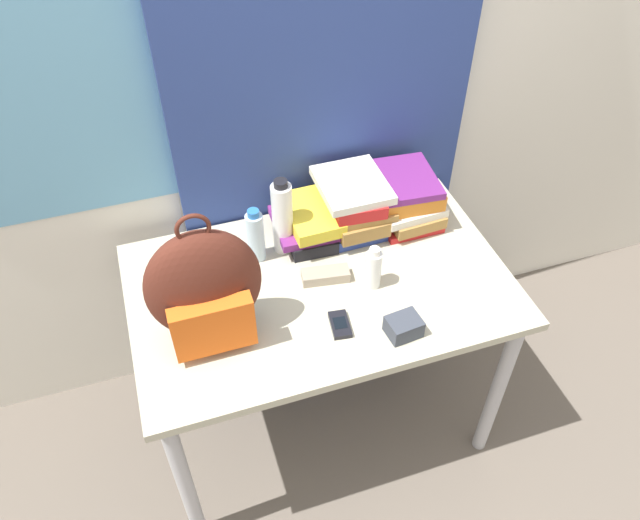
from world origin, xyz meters
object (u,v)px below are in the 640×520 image
(book_stack_right, at_px, (403,195))
(water_bottle, at_px, (255,236))
(sunglasses_case, at_px, (325,275))
(camera_pouch, at_px, (404,327))
(sunscreen_bottle, at_px, (373,269))
(cell_phone, at_px, (341,324))
(sports_bottle, at_px, (283,217))
(book_stack_center, at_px, (352,204))
(backpack, at_px, (205,289))
(book_stack_left, at_px, (309,222))

(book_stack_right, distance_m, water_bottle, 0.54)
(sunglasses_case, bearing_deg, camera_pouch, -62.18)
(water_bottle, relative_size, sunscreen_bottle, 1.28)
(book_stack_right, relative_size, sunglasses_case, 1.88)
(cell_phone, height_order, sunglasses_case, sunglasses_case)
(sports_bottle, relative_size, sunscreen_bottle, 1.80)
(book_stack_center, xyz_separation_m, book_stack_right, (0.19, -0.00, -0.01))
(backpack, distance_m, book_stack_right, 0.81)
(book_stack_center, height_order, camera_pouch, book_stack_center)
(backpack, height_order, book_stack_right, backpack)
(water_bottle, bearing_deg, book_stack_right, 5.13)
(book_stack_left, bearing_deg, sports_bottle, -162.92)
(backpack, distance_m, cell_phone, 0.42)
(sports_bottle, distance_m, cell_phone, 0.40)
(sunglasses_case, bearing_deg, book_stack_left, 86.81)
(sports_bottle, distance_m, sunglasses_case, 0.23)
(water_bottle, bearing_deg, backpack, -127.29)
(backpack, xyz_separation_m, book_stack_left, (0.39, 0.31, -0.12))
(camera_pouch, bearing_deg, sunglasses_case, 117.82)
(book_stack_center, bearing_deg, sunscreen_bottle, -97.02)
(sports_bottle, relative_size, camera_pouch, 2.67)
(book_stack_left, height_order, water_bottle, water_bottle)
(book_stack_left, xyz_separation_m, sunscreen_bottle, (0.12, -0.28, 0.01))
(book_stack_left, height_order, sports_bottle, sports_bottle)
(book_stack_right, relative_size, camera_pouch, 2.81)
(backpack, xyz_separation_m, sunscreen_bottle, (0.51, 0.03, -0.11))
(book_stack_right, bearing_deg, book_stack_center, 179.98)
(book_stack_center, distance_m, sunglasses_case, 0.28)
(sports_bottle, xyz_separation_m, sunscreen_bottle, (0.22, -0.25, -0.06))
(sunscreen_bottle, bearing_deg, book_stack_right, 51.70)
(water_bottle, height_order, cell_phone, water_bottle)
(water_bottle, relative_size, sunglasses_case, 1.27)
(sports_bottle, bearing_deg, cell_phone, -79.77)
(book_stack_left, xyz_separation_m, sports_bottle, (-0.10, -0.03, 0.07))
(book_stack_left, distance_m, water_bottle, 0.20)
(book_stack_center, height_order, sports_bottle, sports_bottle)
(book_stack_right, xyz_separation_m, cell_phone, (-0.37, -0.41, -0.08))
(book_stack_center, height_order, cell_phone, book_stack_center)
(book_stack_left, bearing_deg, cell_phone, -93.97)
(sports_bottle, relative_size, sunglasses_case, 1.79)
(sunscreen_bottle, distance_m, camera_pouch, 0.21)
(book_stack_right, bearing_deg, sunscreen_bottle, -128.30)
(book_stack_center, xyz_separation_m, camera_pouch, (-0.02, -0.49, -0.07))
(book_stack_center, height_order, sunglasses_case, book_stack_center)
(water_bottle, bearing_deg, book_stack_center, 7.90)
(backpack, bearing_deg, sunscreen_bottle, 3.48)
(cell_phone, bearing_deg, camera_pouch, -26.52)
(book_stack_left, xyz_separation_m, sunglasses_case, (-0.01, -0.21, -0.04))
(book_stack_left, distance_m, cell_phone, 0.41)
(book_stack_right, bearing_deg, cell_phone, -132.13)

